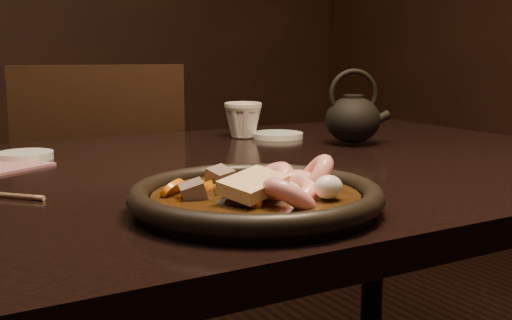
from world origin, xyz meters
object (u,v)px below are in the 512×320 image
chair (102,221)px  tea_cup (243,119)px  teapot (353,117)px  plate (256,198)px  table (185,217)px

chair → tea_cup: size_ratio=10.92×
teapot → tea_cup: bearing=144.5°
plate → teapot: teapot is taller
table → teapot: size_ratio=10.70×
chair → plate: size_ratio=2.94×
table → teapot: teapot is taller
chair → teapot: bearing=133.2°
chair → teapot: 0.77m
chair → tea_cup: (0.20, -0.41, 0.30)m
table → chair: (0.07, 0.70, -0.18)m
table → teapot: bearing=12.1°
chair → tea_cup: bearing=129.9°
plate → tea_cup: bearing=62.4°
chair → plate: bearing=98.3°
table → plate: bearing=-95.7°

